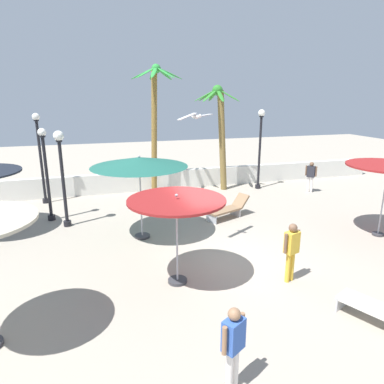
{
  "coord_description": "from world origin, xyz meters",
  "views": [
    {
      "loc": [
        -3.39,
        -8.31,
        4.74
      ],
      "look_at": [
        0.0,
        3.09,
        1.4
      ],
      "focal_mm": 32.48,
      "sensor_mm": 36.0,
      "label": 1
    }
  ],
  "objects_px": {
    "patio_umbrella_2": "(139,162)",
    "guest_2": "(233,342)",
    "lamp_post_3": "(260,143)",
    "guest_1": "(311,174)",
    "lamp_post_1": "(62,169)",
    "seagull_0": "(196,116)",
    "palm_tree_1": "(155,115)",
    "patio_umbrella_4": "(177,205)",
    "lamp_post_0": "(46,171)",
    "lamp_post_2": "(40,154)",
    "lounge_chair_2": "(228,208)",
    "palm_tree_0": "(221,126)",
    "guest_0": "(291,247)"
  },
  "relations": [
    {
      "from": "patio_umbrella_2",
      "to": "guest_2",
      "type": "distance_m",
      "value": 7.02
    },
    {
      "from": "lamp_post_3",
      "to": "guest_1",
      "type": "relative_size",
      "value": 2.61
    },
    {
      "from": "lamp_post_1",
      "to": "guest_1",
      "type": "distance_m",
      "value": 11.65
    },
    {
      "from": "seagull_0",
      "to": "palm_tree_1",
      "type": "bearing_deg",
      "value": 89.4
    },
    {
      "from": "palm_tree_1",
      "to": "lamp_post_1",
      "type": "bearing_deg",
      "value": -139.57
    },
    {
      "from": "patio_umbrella_4",
      "to": "lamp_post_0",
      "type": "distance_m",
      "value": 6.94
    },
    {
      "from": "lamp_post_1",
      "to": "patio_umbrella_4",
      "type": "bearing_deg",
      "value": -59.95
    },
    {
      "from": "palm_tree_1",
      "to": "patio_umbrella_2",
      "type": "bearing_deg",
      "value": -106.22
    },
    {
      "from": "lamp_post_2",
      "to": "lounge_chair_2",
      "type": "xyz_separation_m",
      "value": [
        7.2,
        -4.21,
        -1.84
      ]
    },
    {
      "from": "palm_tree_0",
      "to": "lamp_post_1",
      "type": "height_order",
      "value": "palm_tree_0"
    },
    {
      "from": "lamp_post_0",
      "to": "palm_tree_1",
      "type": "bearing_deg",
      "value": 29.14
    },
    {
      "from": "lounge_chair_2",
      "to": "palm_tree_0",
      "type": "bearing_deg",
      "value": 73.96
    },
    {
      "from": "lamp_post_0",
      "to": "guest_0",
      "type": "xyz_separation_m",
      "value": [
        6.41,
        -6.73,
        -0.99
      ]
    },
    {
      "from": "palm_tree_1",
      "to": "lamp_post_1",
      "type": "distance_m",
      "value": 5.59
    },
    {
      "from": "patio_umbrella_2",
      "to": "guest_0",
      "type": "xyz_separation_m",
      "value": [
        3.26,
        -4.01,
        -1.65
      ]
    },
    {
      "from": "patio_umbrella_4",
      "to": "guest_2",
      "type": "relative_size",
      "value": 1.6
    },
    {
      "from": "lamp_post_2",
      "to": "guest_2",
      "type": "relative_size",
      "value": 2.62
    },
    {
      "from": "patio_umbrella_2",
      "to": "lamp_post_3",
      "type": "relative_size",
      "value": 0.79
    },
    {
      "from": "lamp_post_3",
      "to": "lamp_post_1",
      "type": "bearing_deg",
      "value": -162.8
    },
    {
      "from": "palm_tree_0",
      "to": "guest_1",
      "type": "height_order",
      "value": "palm_tree_0"
    },
    {
      "from": "palm_tree_1",
      "to": "seagull_0",
      "type": "height_order",
      "value": "palm_tree_1"
    },
    {
      "from": "lamp_post_0",
      "to": "guest_2",
      "type": "height_order",
      "value": "lamp_post_0"
    },
    {
      "from": "patio_umbrella_2",
      "to": "palm_tree_1",
      "type": "relative_size",
      "value": 0.52
    },
    {
      "from": "palm_tree_0",
      "to": "lounge_chair_2",
      "type": "height_order",
      "value": "palm_tree_0"
    },
    {
      "from": "lamp_post_3",
      "to": "lounge_chair_2",
      "type": "height_order",
      "value": "lamp_post_3"
    },
    {
      "from": "lamp_post_1",
      "to": "lamp_post_3",
      "type": "xyz_separation_m",
      "value": [
        9.32,
        2.89,
        0.21
      ]
    },
    {
      "from": "palm_tree_1",
      "to": "guest_1",
      "type": "distance_m",
      "value": 8.2
    },
    {
      "from": "lamp_post_1",
      "to": "guest_2",
      "type": "relative_size",
      "value": 2.33
    },
    {
      "from": "palm_tree_1",
      "to": "lounge_chair_2",
      "type": "distance_m",
      "value": 5.9
    },
    {
      "from": "lamp_post_2",
      "to": "guest_0",
      "type": "height_order",
      "value": "lamp_post_2"
    },
    {
      "from": "patio_umbrella_2",
      "to": "guest_1",
      "type": "relative_size",
      "value": 2.05
    },
    {
      "from": "palm_tree_0",
      "to": "seagull_0",
      "type": "height_order",
      "value": "palm_tree_0"
    },
    {
      "from": "palm_tree_1",
      "to": "lamp_post_0",
      "type": "relative_size",
      "value": 1.71
    },
    {
      "from": "palm_tree_0",
      "to": "guest_0",
      "type": "height_order",
      "value": "palm_tree_0"
    },
    {
      "from": "patio_umbrella_2",
      "to": "lamp_post_2",
      "type": "distance_m",
      "value": 6.34
    },
    {
      "from": "lamp_post_0",
      "to": "lamp_post_3",
      "type": "xyz_separation_m",
      "value": [
        9.95,
        2.04,
        0.43
      ]
    },
    {
      "from": "patio_umbrella_4",
      "to": "palm_tree_1",
      "type": "bearing_deg",
      "value": 82.54
    },
    {
      "from": "palm_tree_0",
      "to": "lamp_post_0",
      "type": "xyz_separation_m",
      "value": [
        -7.92,
        -2.38,
        -1.29
      ]
    },
    {
      "from": "palm_tree_0",
      "to": "lamp_post_0",
      "type": "height_order",
      "value": "palm_tree_0"
    },
    {
      "from": "lamp_post_0",
      "to": "guest_0",
      "type": "relative_size",
      "value": 2.22
    },
    {
      "from": "guest_0",
      "to": "palm_tree_0",
      "type": "bearing_deg",
      "value": 80.58
    },
    {
      "from": "palm_tree_0",
      "to": "guest_0",
      "type": "distance_m",
      "value": 9.51
    },
    {
      "from": "palm_tree_0",
      "to": "lamp_post_2",
      "type": "bearing_deg",
      "value": 179.29
    },
    {
      "from": "patio_umbrella_2",
      "to": "patio_umbrella_4",
      "type": "distance_m",
      "value": 3.3
    },
    {
      "from": "patio_umbrella_4",
      "to": "palm_tree_0",
      "type": "bearing_deg",
      "value": 62.47
    },
    {
      "from": "lamp_post_1",
      "to": "palm_tree_1",
      "type": "bearing_deg",
      "value": 40.43
    },
    {
      "from": "lamp_post_3",
      "to": "guest_2",
      "type": "bearing_deg",
      "value": -118.78
    },
    {
      "from": "patio_umbrella_2",
      "to": "lamp_post_2",
      "type": "height_order",
      "value": "lamp_post_2"
    },
    {
      "from": "lamp_post_0",
      "to": "lamp_post_2",
      "type": "bearing_deg",
      "value": 100.42
    },
    {
      "from": "lamp_post_2",
      "to": "palm_tree_1",
      "type": "bearing_deg",
      "value": 1.46
    }
  ]
}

